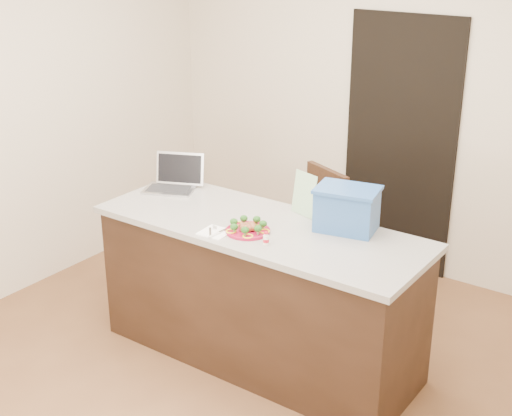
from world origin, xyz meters
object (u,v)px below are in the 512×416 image
Objects in this scene: plate at (248,230)px; yogurt_bottle at (266,239)px; island at (260,292)px; chair at (318,230)px; laptop at (174,179)px; blue_box at (347,209)px; napkin at (215,232)px.

yogurt_bottle is at bearing -23.14° from plate.
chair is at bearing 95.67° from island.
blue_box reaches higher than laptop.
plate is at bearing -85.97° from island.
laptop is at bearing 167.88° from island.
yogurt_bottle is 0.18× the size of blue_box.
chair is (-0.28, 1.05, -0.39)m from yogurt_bottle.
laptop is at bearing 170.46° from blue_box.
laptop reaches higher than chair.
chair reaches higher than plate.
chair is (0.06, 1.09, -0.36)m from napkin.
island is 0.85m from chair.
yogurt_bottle is at bearing -45.10° from laptop.
yogurt_bottle is 1.15m from chair.
blue_box is 0.41× the size of chair.
blue_box is (0.26, 0.44, 0.10)m from yogurt_bottle.
blue_box is at bearing 26.69° from island.
yogurt_bottle is at bearing -48.04° from island.
chair is at bearing 87.08° from napkin.
island is 0.78m from blue_box.
yogurt_bottle reaches higher than napkin.
napkin is at bearing -56.19° from laptop.
plate reaches higher than napkin.
blue_box is at bearing 59.22° from yogurt_bottle.
blue_box is (0.46, 0.23, 0.59)m from island.
napkin is at bearing -141.15° from plate.
plate is at bearing 156.86° from yogurt_bottle.
island is 5.18× the size of laptop.
yogurt_bottle is 0.18× the size of laptop.
laptop is (-0.69, 0.43, 0.06)m from napkin.
chair is at bearing 119.74° from blue_box.
island is 7.90× the size of plate.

